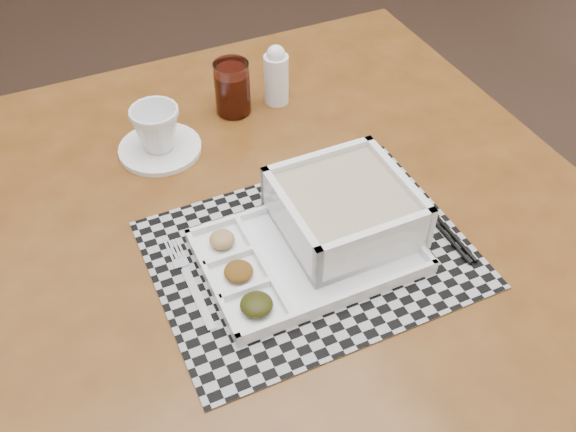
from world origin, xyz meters
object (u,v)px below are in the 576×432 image
object	(u,v)px
dining_table	(276,237)
juice_glass	(232,90)
serving_tray	(334,221)
cup	(157,128)
creamer_bottle	(276,75)

from	to	relation	value
dining_table	juice_glass	bearing A→B (deg)	80.24
dining_table	serving_tray	xyz separation A→B (m)	(0.05, -0.11, 0.12)
serving_tray	dining_table	bearing A→B (deg)	112.51
serving_tray	juice_glass	bearing A→B (deg)	89.79
cup	juice_glass	xyz separation A→B (m)	(0.17, 0.05, -0.00)
serving_tray	cup	xyz separation A→B (m)	(-0.17, 0.33, 0.01)
cup	creamer_bottle	bearing A→B (deg)	14.37
dining_table	cup	bearing A→B (deg)	118.68
serving_tray	cup	bearing A→B (deg)	116.71
juice_glass	creamer_bottle	xyz separation A→B (m)	(0.09, -0.01, 0.01)
dining_table	cup	xyz separation A→B (m)	(-0.12, 0.22, 0.13)
dining_table	juice_glass	size ratio (longest dim) A/B	10.36
cup	creamer_bottle	size ratio (longest dim) A/B	0.71
dining_table	creamer_bottle	bearing A→B (deg)	62.78
cup	juice_glass	size ratio (longest dim) A/B	0.83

